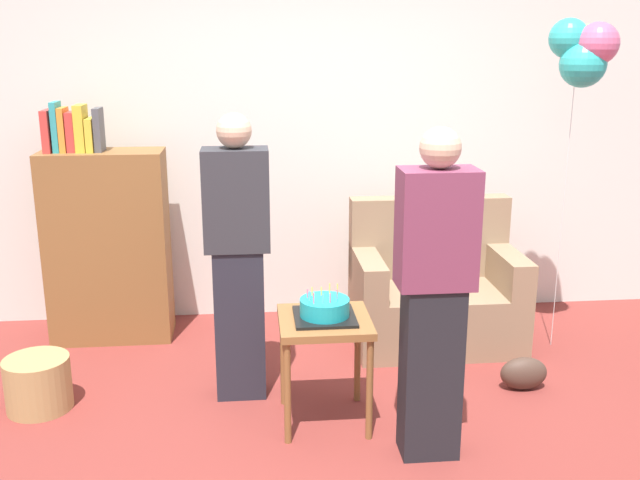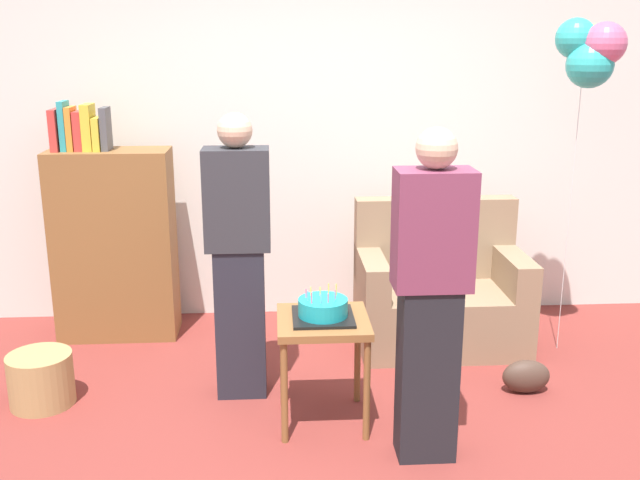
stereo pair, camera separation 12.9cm
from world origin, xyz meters
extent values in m
plane|color=maroon|center=(0.00, 0.00, 0.00)|extent=(8.00, 8.00, 0.00)
cube|color=silver|center=(0.00, 2.05, 1.35)|extent=(6.00, 0.10, 2.70)
cube|color=#8C7054|center=(0.80, 1.31, 0.20)|extent=(1.10, 0.70, 0.40)
cube|color=#8C7054|center=(0.80, 1.58, 0.68)|extent=(1.10, 0.16, 0.56)
cube|color=#8C7054|center=(0.33, 1.31, 0.52)|extent=(0.16, 0.70, 0.24)
cube|color=#8C7054|center=(1.27, 1.31, 0.52)|extent=(0.16, 0.70, 0.24)
cube|color=brown|center=(-1.39, 1.64, 0.65)|extent=(0.80, 0.36, 1.30)
cube|color=red|center=(-1.71, 1.64, 1.43)|extent=(0.05, 0.21, 0.27)
cube|color=teal|center=(-1.66, 1.64, 1.46)|extent=(0.04, 0.17, 0.32)
cube|color=orange|center=(-1.61, 1.64, 1.44)|extent=(0.04, 0.18, 0.28)
cube|color=red|center=(-1.56, 1.64, 1.43)|extent=(0.05, 0.16, 0.25)
cube|color=gold|center=(-1.50, 1.64, 1.45)|extent=(0.06, 0.19, 0.30)
cube|color=gold|center=(-1.44, 1.64, 1.41)|extent=(0.04, 0.21, 0.21)
cube|color=#4C4C51|center=(-1.39, 1.64, 1.44)|extent=(0.04, 0.17, 0.28)
cube|color=brown|center=(-0.06, 0.34, 0.57)|extent=(0.48, 0.48, 0.04)
cylinder|color=brown|center=(-0.27, 0.13, 0.28)|extent=(0.04, 0.04, 0.55)
cylinder|color=brown|center=(0.15, 0.13, 0.28)|extent=(0.04, 0.04, 0.55)
cylinder|color=brown|center=(-0.27, 0.55, 0.28)|extent=(0.04, 0.04, 0.55)
cylinder|color=brown|center=(0.15, 0.55, 0.28)|extent=(0.04, 0.04, 0.55)
cube|color=black|center=(-0.06, 0.34, 0.60)|extent=(0.32, 0.32, 0.02)
cylinder|color=teal|center=(-0.06, 0.34, 0.65)|extent=(0.26, 0.26, 0.09)
cylinder|color=#EA668C|center=(0.01, 0.34, 0.72)|extent=(0.01, 0.01, 0.05)
cylinder|color=#F2CC4C|center=(0.02, 0.39, 0.73)|extent=(0.01, 0.01, 0.06)
cylinder|color=#F2CC4C|center=(-0.02, 0.41, 0.73)|extent=(0.01, 0.01, 0.06)
cylinder|color=#F2CC4C|center=(-0.07, 0.40, 0.72)|extent=(0.01, 0.01, 0.05)
cylinder|color=#F2CC4C|center=(-0.12, 0.40, 0.72)|extent=(0.01, 0.01, 0.05)
cylinder|color=#EA668C|center=(-0.14, 0.37, 0.72)|extent=(0.01, 0.01, 0.05)
cylinder|color=#66B2E5|center=(-0.14, 0.32, 0.73)|extent=(0.01, 0.01, 0.05)
cylinder|color=#EA668C|center=(-0.12, 0.28, 0.73)|extent=(0.01, 0.01, 0.06)
cylinder|color=#66B2E5|center=(-0.07, 0.27, 0.73)|extent=(0.01, 0.01, 0.05)
cylinder|color=#EA668C|center=(-0.03, 0.28, 0.73)|extent=(0.01, 0.01, 0.05)
cylinder|color=#66B2E5|center=(0.00, 0.29, 0.73)|extent=(0.01, 0.01, 0.05)
cube|color=#23232D|center=(-0.51, 0.70, 0.44)|extent=(0.28, 0.20, 0.88)
cube|color=#2D2D33|center=(-0.51, 0.70, 1.16)|extent=(0.36, 0.22, 0.56)
sphere|color=#D1A889|center=(-0.51, 0.70, 1.53)|extent=(0.19, 0.19, 0.19)
cube|color=black|center=(0.43, -0.03, 0.44)|extent=(0.28, 0.20, 0.88)
cube|color=#75334C|center=(0.43, -0.03, 1.16)|extent=(0.36, 0.22, 0.56)
sphere|color=#D1A889|center=(0.43, -0.03, 1.53)|extent=(0.19, 0.19, 0.19)
cylinder|color=#A88451|center=(-1.64, 0.63, 0.15)|extent=(0.36, 0.36, 0.30)
ellipsoid|color=#473328|center=(1.15, 0.59, 0.10)|extent=(0.28, 0.14, 0.20)
cylinder|color=silver|center=(1.58, 1.20, 0.92)|extent=(0.00, 0.00, 1.84)
sphere|color=#E5D666|center=(1.63, 1.19, 1.95)|extent=(0.28, 0.28, 0.28)
sphere|color=#2DADA8|center=(1.52, 1.21, 2.01)|extent=(0.24, 0.24, 0.24)
sphere|color=#2DADA8|center=(1.59, 1.14, 1.86)|extent=(0.28, 0.28, 0.28)
sphere|color=#D65B84|center=(1.66, 1.11, 1.98)|extent=(0.25, 0.25, 0.25)
camera|label=1|loc=(-0.43, -3.22, 2.01)|focal=41.00mm
camera|label=2|loc=(-0.30, -3.23, 2.01)|focal=41.00mm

